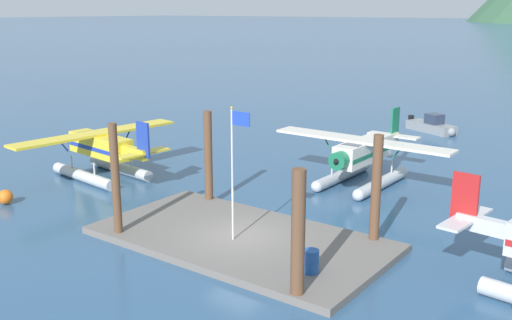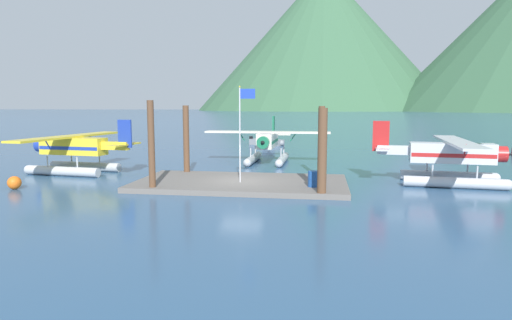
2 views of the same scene
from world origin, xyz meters
TOP-DOWN VIEW (x-y plane):
  - ground_plane at (0.00, 0.00)m, footprint 1200.00×1200.00m
  - dock_platform at (0.00, 0.00)m, footprint 12.53×6.72m
  - piling_near_left at (-4.48, -2.80)m, footprint 0.36×0.36m
  - piling_near_right at (4.78, -3.02)m, footprint 0.47×0.47m
  - piling_far_left at (-4.35, 3.03)m, footprint 0.41×0.41m
  - piling_far_right at (4.73, 3.02)m, footprint 0.41×0.41m
  - flagpole at (0.16, -0.54)m, footprint 0.95×0.10m
  - fuel_drum at (4.32, -1.35)m, footprint 0.62×0.62m
  - mooring_buoy at (-12.71, -3.09)m, footprint 0.76×0.76m
  - seaplane_yellow_port_fwd at (-12.72, 3.07)m, footprint 7.95×10.49m
  - seaplane_cream_bow_centre at (0.27, 10.79)m, footprint 10.41×7.98m
  - boat_grey_open_north at (-1.80, 27.51)m, footprint 4.57×3.07m

SIDE VIEW (x-z plane):
  - ground_plane at x=0.00m, z-range 0.00..0.00m
  - dock_platform at x=0.00m, z-range 0.00..0.30m
  - mooring_buoy at x=-12.71m, z-range 0.00..0.76m
  - boat_grey_open_north at x=-1.80m, z-range -0.26..1.24m
  - fuel_drum at x=4.32m, z-range 0.30..1.18m
  - seaplane_yellow_port_fwd at x=-12.72m, z-range -0.34..3.50m
  - seaplane_cream_bow_centre at x=0.27m, z-range -0.34..3.50m
  - piling_near_right at x=4.78m, z-range 0.00..4.67m
  - piling_far_right at x=4.73m, z-range 0.00..4.76m
  - piling_far_left at x=-4.35m, z-range 0.00..4.80m
  - piling_near_left at x=-4.48m, z-range 0.00..5.07m
  - flagpole at x=0.16m, z-range 1.01..6.63m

